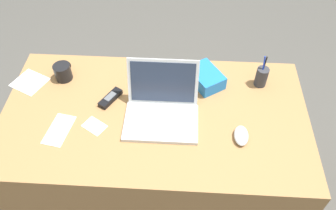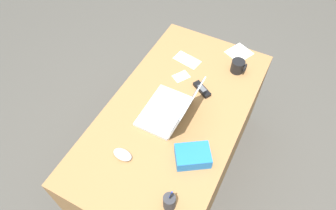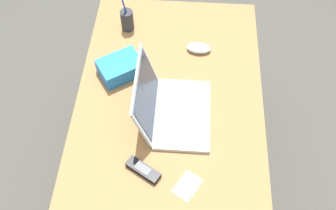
# 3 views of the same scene
# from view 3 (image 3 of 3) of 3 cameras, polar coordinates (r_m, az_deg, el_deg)

# --- Properties ---
(ground_plane) EXTENTS (6.00, 6.00, 0.00)m
(ground_plane) POSITION_cam_3_polar(r_m,az_deg,el_deg) (2.20, -0.04, -12.60)
(ground_plane) COLOR #4C4944
(desk) EXTENTS (1.46, 0.79, 0.73)m
(desk) POSITION_cam_3_polar(r_m,az_deg,el_deg) (1.86, -0.04, -8.48)
(desk) COLOR #9E7042
(desk) RESTS_ON ground
(laptop) EXTENTS (0.34, 0.29, 0.24)m
(laptop) POSITION_cam_3_polar(r_m,az_deg,el_deg) (1.52, 0.40, -0.44)
(laptop) COLOR silver
(laptop) RESTS_ON desk
(computer_mouse) EXTENTS (0.07, 0.11, 0.03)m
(computer_mouse) POSITION_cam_3_polar(r_m,az_deg,el_deg) (1.77, 4.68, 8.57)
(computer_mouse) COLOR silver
(computer_mouse) RESTS_ON desk
(cordless_phone) EXTENTS (0.11, 0.14, 0.03)m
(cordless_phone) POSITION_cam_3_polar(r_m,az_deg,el_deg) (1.43, -3.78, -9.75)
(cordless_phone) COLOR black
(cordless_phone) RESTS_ON desk
(pen_holder) EXTENTS (0.06, 0.06, 0.18)m
(pen_holder) POSITION_cam_3_polar(r_m,az_deg,el_deg) (1.85, -6.20, 12.67)
(pen_holder) COLOR #333338
(pen_holder) RESTS_ON desk
(snack_bag) EXTENTS (0.21, 0.22, 0.07)m
(snack_bag) POSITION_cam_3_polar(r_m,az_deg,el_deg) (1.67, -7.19, 5.63)
(snack_bag) COLOR blue
(snack_bag) RESTS_ON desk
(paper_note_right) EXTENTS (0.13, 0.12, 0.00)m
(paper_note_right) POSITION_cam_3_polar(r_m,az_deg,el_deg) (1.42, 2.96, -12.11)
(paper_note_right) COLOR white
(paper_note_right) RESTS_ON desk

